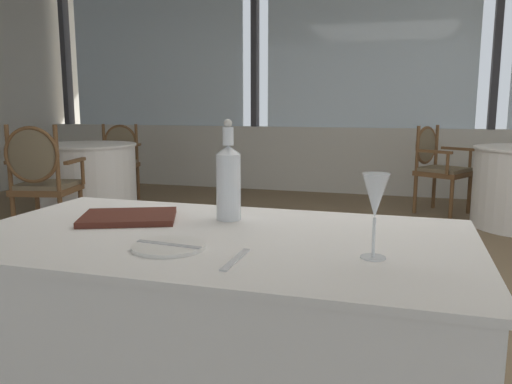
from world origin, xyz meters
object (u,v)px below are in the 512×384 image
menu_book (129,217)px  dining_chair_0_1 (437,162)px  side_plate (169,246)px  dining_chair_1_1 (41,175)px  water_bottle (228,180)px  dining_chair_1_0 (117,156)px  wine_glass (375,198)px

menu_book → dining_chair_0_1: bearing=51.5°
side_plate → menu_book: (-0.28, 0.27, 0.01)m
dining_chair_1_1 → dining_chair_0_1: bearing=-68.0°
water_bottle → dining_chair_0_1: water_bottle is taller
water_bottle → dining_chair_1_0: size_ratio=0.37×
side_plate → dining_chair_0_1: dining_chair_0_1 is taller
dining_chair_0_1 → dining_chair_1_1: (-3.20, -2.20, 0.03)m
water_bottle → dining_chair_1_1: 3.01m
wine_glass → dining_chair_0_1: size_ratio=0.24×
side_plate → dining_chair_1_0: bearing=123.4°
water_bottle → menu_book: (-0.32, -0.11, -0.13)m
menu_book → dining_chair_1_1: bearing=112.6°
water_bottle → dining_chair_0_1: size_ratio=0.37×
water_bottle → dining_chair_0_1: 4.19m
wine_glass → menu_book: bearing=165.9°
menu_book → wine_glass: bearing=-36.7°
water_bottle → wine_glass: 0.59m
water_bottle → wine_glass: (0.50, -0.31, 0.02)m
side_plate → dining_chair_1_0: size_ratio=0.22×
dining_chair_0_1 → water_bottle: bearing=-71.6°
wine_glass → dining_chair_0_1: bearing=85.2°
wine_glass → dining_chair_1_0: wine_glass is taller
water_bottle → dining_chair_1_1: water_bottle is taller
dining_chair_1_0 → dining_chair_1_1: bearing=0.0°
dining_chair_1_1 → side_plate: bearing=-147.2°
side_plate → menu_book: size_ratio=0.65×
side_plate → dining_chair_0_1: size_ratio=0.22×
side_plate → menu_book: 0.39m
dining_chair_0_1 → dining_chair_1_1: 3.88m
wine_glass → dining_chair_1_1: (-2.82, 2.20, -0.34)m
wine_glass → menu_book: wine_glass is taller
menu_book → dining_chair_0_1: (1.19, 4.19, -0.22)m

